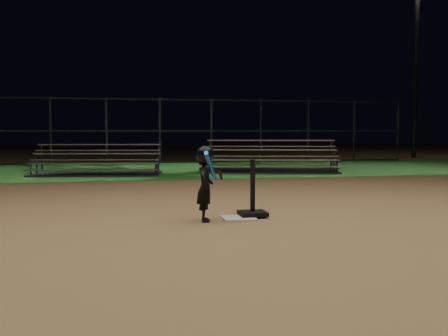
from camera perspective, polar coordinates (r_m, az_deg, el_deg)
ground at (r=7.35m, az=1.60°, el=-5.60°), size 80.00×80.00×0.00m
grass_strip at (r=17.18m, az=-6.14°, el=-0.09°), size 60.00×8.00×0.01m
home_plate at (r=7.35m, az=1.60°, el=-5.50°), size 0.45×0.45×0.02m
batting_tee at (r=7.50m, az=3.15°, el=-4.07°), size 0.38×0.38×0.80m
child_batter at (r=7.08m, az=-2.08°, el=-1.43°), size 0.39×0.60×1.04m
bleacher_left at (r=15.18m, az=-13.72°, el=-0.07°), size 3.77×2.28×0.87m
bleacher_right at (r=15.88m, az=5.16°, el=0.29°), size 4.33×2.87×0.97m
backstop_fence at (r=20.12m, az=-7.01°, el=4.04°), size 20.08×0.08×2.50m
light_pole_right at (r=26.17m, az=20.34°, el=11.93°), size 0.90×0.53×8.30m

